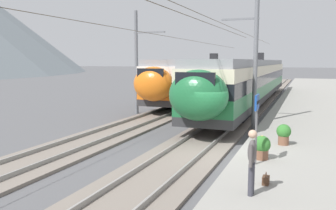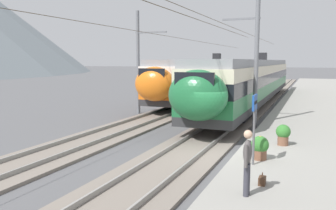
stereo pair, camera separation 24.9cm
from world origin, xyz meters
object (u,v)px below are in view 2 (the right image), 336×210
at_px(catenary_mast_mid, 254,52).
at_px(handbag_beside_passenger, 262,181).
at_px(train_near_platform, 254,79).
at_px(catenary_mast_far_side, 140,60).
at_px(potted_plant_platform_edge, 260,146).
at_px(potted_plant_by_shelter, 283,133).
at_px(train_far_track, 205,77).
at_px(passenger_walking, 247,159).
at_px(platform_sign, 254,114).

xyz_separation_m(catenary_mast_mid, handbag_beside_passenger, (-9.63, -1.83, -3.76)).
height_order(train_near_platform, catenary_mast_far_side, catenary_mast_far_side).
relative_size(potted_plant_platform_edge, potted_plant_by_shelter, 0.97).
xyz_separation_m(train_near_platform, catenary_mast_mid, (-10.51, -1.61, 2.01)).
distance_m(handbag_beside_passenger, potted_plant_platform_edge, 2.58).
height_order(train_far_track, handbag_beside_passenger, train_far_track).
bearing_deg(catenary_mast_far_side, catenary_mast_mid, -109.33).
relative_size(passenger_walking, potted_plant_by_shelter, 1.99).
xyz_separation_m(catenary_mast_mid, potted_plant_by_shelter, (-4.64, -1.98, -3.38)).
xyz_separation_m(train_near_platform, handbag_beside_passenger, (-20.13, -3.45, -1.75)).
bearing_deg(catenary_mast_far_side, train_near_platform, -41.70).
height_order(catenary_mast_mid, passenger_walking, catenary_mast_mid).
distance_m(train_near_platform, catenary_mast_far_side, 10.27).
height_order(catenary_mast_far_side, platform_sign, catenary_mast_far_side).
height_order(catenary_mast_far_side, handbag_beside_passenger, catenary_mast_far_side).
bearing_deg(catenary_mast_far_side, handbag_beside_passenger, -140.94).
relative_size(platform_sign, passenger_walking, 1.37).
relative_size(catenary_mast_far_side, handbag_beside_passenger, 141.02).
height_order(platform_sign, potted_plant_platform_edge, platform_sign).
bearing_deg(train_near_platform, catenary_mast_mid, -171.27).
bearing_deg(passenger_walking, train_far_track, 19.01).
xyz_separation_m(potted_plant_platform_edge, potted_plant_by_shelter, (2.47, -0.58, 0.03)).
bearing_deg(handbag_beside_passenger, catenary_mast_mid, 10.78).
relative_size(platform_sign, handbag_beside_passenger, 6.56).
xyz_separation_m(catenary_mast_far_side, passenger_walking, (-13.49, -9.93, -2.53)).
xyz_separation_m(passenger_walking, potted_plant_by_shelter, (5.92, -0.42, -0.45)).
distance_m(platform_sign, passenger_walking, 2.87).
distance_m(train_far_track, potted_plant_by_shelter, 19.47).
relative_size(catenary_mast_mid, handbag_beside_passenger, 141.02).
relative_size(catenary_mast_far_side, platform_sign, 21.51).
bearing_deg(potted_plant_by_shelter, handbag_beside_passenger, 178.28).
relative_size(train_near_platform, catenary_mast_mid, 0.64).
distance_m(train_far_track, potted_plant_platform_edge, 21.50).
bearing_deg(platform_sign, potted_plant_by_shelter, -12.29).
distance_m(catenary_mast_mid, handbag_beside_passenger, 10.49).
xyz_separation_m(train_far_track, catenary_mast_far_side, (-9.91, 1.87, 1.62)).
height_order(train_near_platform, passenger_walking, train_near_platform).
height_order(train_near_platform, potted_plant_by_shelter, train_near_platform).
bearing_deg(train_near_platform, train_far_track, 64.45).
bearing_deg(potted_plant_platform_edge, passenger_walking, -177.34).
bearing_deg(platform_sign, potted_plant_platform_edge, -9.21).
xyz_separation_m(catenary_mast_far_side, handbag_beside_passenger, (-12.56, -10.19, -3.35)).
relative_size(catenary_mast_far_side, potted_plant_by_shelter, 58.61).
relative_size(train_far_track, passenger_walking, 14.52).
bearing_deg(catenary_mast_mid, handbag_beside_passenger, -169.22).
height_order(catenary_mast_far_side, potted_plant_platform_edge, catenary_mast_far_side).
bearing_deg(handbag_beside_passenger, potted_plant_by_shelter, -1.72).
bearing_deg(handbag_beside_passenger, passenger_walking, 164.04).
xyz_separation_m(train_far_track, potted_plant_platform_edge, (-19.95, -7.90, -1.40)).
xyz_separation_m(handbag_beside_passenger, potted_plant_by_shelter, (4.99, -0.15, 0.37)).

